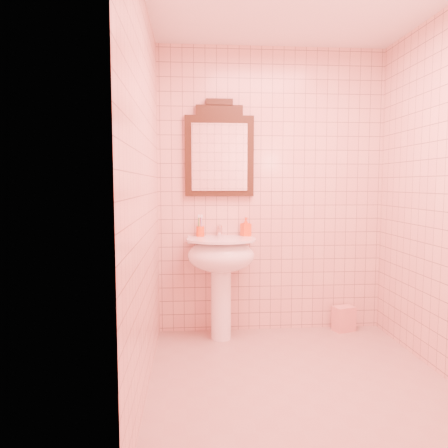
{
  "coord_description": "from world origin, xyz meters",
  "views": [
    {
      "loc": [
        -0.72,
        -2.73,
        1.32
      ],
      "look_at": [
        -0.47,
        0.55,
        1.01
      ],
      "focal_mm": 35.0,
      "sensor_mm": 36.0,
      "label": 1
    }
  ],
  "objects": [
    {
      "name": "back_wall",
      "position": [
        0.0,
        1.1,
        1.25
      ],
      "size": [
        2.0,
        0.02,
        2.5
      ],
      "primitive_type": "cube",
      "color": "beige",
      "rests_on": "floor"
    },
    {
      "name": "towel",
      "position": [
        0.65,
        0.99,
        0.11
      ],
      "size": [
        0.21,
        0.17,
        0.22
      ],
      "primitive_type": "cube",
      "rotation": [
        0.0,
        0.0,
        0.3
      ],
      "color": "pink",
      "rests_on": "floor"
    },
    {
      "name": "mirror",
      "position": [
        -0.47,
        1.07,
        1.6
      ],
      "size": [
        0.6,
        0.06,
        0.83
      ],
      "color": "black",
      "rests_on": "back_wall"
    },
    {
      "name": "faucet",
      "position": [
        -0.47,
        1.01,
        0.92
      ],
      "size": [
        0.04,
        0.16,
        0.11
      ],
      "color": "white",
      "rests_on": "pedestal_sink"
    },
    {
      "name": "floor",
      "position": [
        0.0,
        0.0,
        0.0
      ],
      "size": [
        2.2,
        2.2,
        0.0
      ],
      "primitive_type": "plane",
      "color": "tan",
      "rests_on": "ground"
    },
    {
      "name": "pedestal_sink",
      "position": [
        -0.47,
        0.87,
        0.66
      ],
      "size": [
        0.58,
        0.58,
        0.86
      ],
      "color": "white",
      "rests_on": "floor"
    },
    {
      "name": "soap_dispenser",
      "position": [
        -0.24,
        1.03,
        0.94
      ],
      "size": [
        0.1,
        0.1,
        0.16
      ],
      "primitive_type": "imported",
      "rotation": [
        0.0,
        0.0,
        0.35
      ],
      "color": "#ED4814",
      "rests_on": "pedestal_sink"
    },
    {
      "name": "toothbrush_cup",
      "position": [
        -0.64,
        1.02,
        0.91
      ],
      "size": [
        0.07,
        0.07,
        0.17
      ],
      "rotation": [
        0.0,
        0.0,
        -0.06
      ],
      "color": "#E14212",
      "rests_on": "pedestal_sink"
    }
  ]
}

